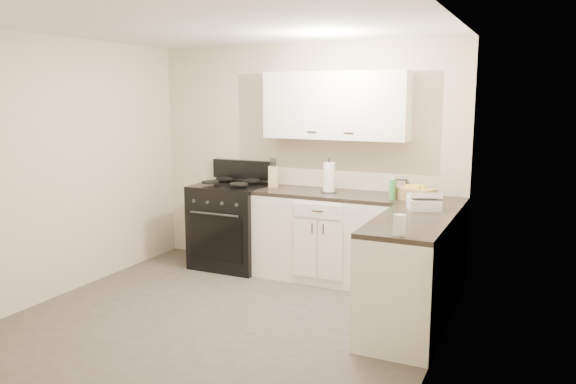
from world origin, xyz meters
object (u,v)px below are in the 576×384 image
at_px(stove, 232,227).
at_px(knife_block, 273,177).
at_px(wicker_basket, 416,194).
at_px(paper_towel, 329,178).
at_px(countertop_grill, 424,204).

xyz_separation_m(stove, knife_block, (0.48, 0.10, 0.60)).
height_order(knife_block, wicker_basket, knife_block).
bearing_deg(paper_towel, knife_block, 175.01).
bearing_deg(wicker_basket, paper_towel, 176.83).
xyz_separation_m(knife_block, countertop_grill, (1.77, -0.56, -0.07)).
relative_size(stove, knife_block, 4.22).
bearing_deg(knife_block, stove, 169.74).
relative_size(knife_block, wicker_basket, 0.68).
height_order(stove, countertop_grill, countertop_grill).
bearing_deg(stove, wicker_basket, -0.17).
distance_m(paper_towel, wicker_basket, 0.93).
height_order(wicker_basket, countertop_grill, wicker_basket).
bearing_deg(paper_towel, stove, -177.78).
xyz_separation_m(stove, paper_towel, (1.16, 0.05, 0.64)).
bearing_deg(wicker_basket, knife_block, 176.06).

